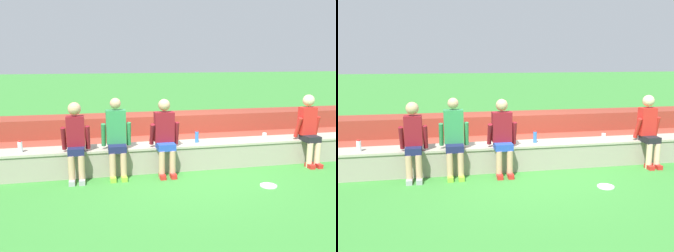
% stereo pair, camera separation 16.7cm
% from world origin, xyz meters
% --- Properties ---
extents(ground_plane, '(80.00, 80.00, 0.00)m').
position_xyz_m(ground_plane, '(0.00, 0.00, 0.00)').
color(ground_plane, '#388433').
extents(stone_seating_wall, '(7.41, 0.55, 0.49)m').
position_xyz_m(stone_seating_wall, '(0.00, 0.26, 0.26)').
color(stone_seating_wall, gray).
rests_on(stone_seating_wall, ground).
extents(brick_bleachers, '(10.30, 1.56, 0.82)m').
position_xyz_m(brick_bleachers, '(0.00, 1.53, 0.34)').
color(brick_bleachers, brown).
rests_on(brick_bleachers, ground).
extents(person_far_left, '(0.48, 0.52, 1.35)m').
position_xyz_m(person_far_left, '(-2.04, -0.03, 0.72)').
color(person_far_left, tan).
rests_on(person_far_left, ground).
extents(person_left_of_center, '(0.53, 0.54, 1.40)m').
position_xyz_m(person_left_of_center, '(-1.35, 0.02, 0.74)').
color(person_left_of_center, tan).
rests_on(person_left_of_center, ground).
extents(person_center, '(0.53, 0.53, 1.37)m').
position_xyz_m(person_center, '(-0.48, -0.04, 0.73)').
color(person_center, tan).
rests_on(person_center, ground).
extents(person_right_of_center, '(0.49, 0.55, 1.39)m').
position_xyz_m(person_right_of_center, '(2.41, -0.04, 0.74)').
color(person_right_of_center, beige).
rests_on(person_right_of_center, ground).
extents(water_bottle_mid_right, '(0.07, 0.07, 0.23)m').
position_xyz_m(water_bottle_mid_right, '(0.20, 0.25, 0.60)').
color(water_bottle_mid_right, blue).
rests_on(water_bottle_mid_right, stone_seating_wall).
extents(water_bottle_near_left, '(0.08, 0.08, 0.21)m').
position_xyz_m(water_bottle_near_left, '(-2.99, 0.20, 0.59)').
color(water_bottle_near_left, silver).
rests_on(water_bottle_near_left, stone_seating_wall).
extents(plastic_cup_left_end, '(0.08, 0.08, 0.13)m').
position_xyz_m(plastic_cup_left_end, '(1.61, 0.23, 0.55)').
color(plastic_cup_left_end, white).
rests_on(plastic_cup_left_end, stone_seating_wall).
extents(frisbee, '(0.28, 0.28, 0.02)m').
position_xyz_m(frisbee, '(1.07, -1.02, 0.01)').
color(frisbee, white).
rests_on(frisbee, ground).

